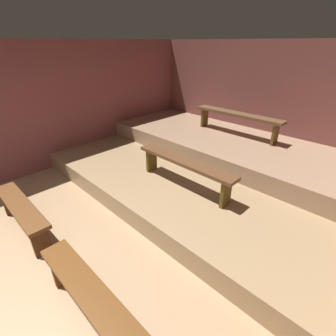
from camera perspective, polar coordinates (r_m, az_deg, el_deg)
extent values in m
cube|color=#A17F5B|center=(3.98, -0.33, -8.28)|extent=(5.81, 6.13, 0.08)
cube|color=brown|center=(5.61, 20.14, 14.09)|extent=(5.81, 0.06, 2.32)
cube|color=brown|center=(5.47, -20.09, 13.81)|extent=(0.06, 6.13, 2.32)
cube|color=#9A7D58|center=(4.51, 8.25, -1.24)|extent=(5.01, 3.42, 0.30)
cube|color=#9B7A5E|center=(4.99, 14.05, 4.92)|extent=(5.01, 1.83, 0.30)
cube|color=brown|center=(3.69, -30.94, -7.48)|extent=(1.37, 0.25, 0.05)
cube|color=#4F2B18|center=(4.28, -32.45, -6.61)|extent=(0.05, 0.20, 0.38)
cube|color=#4F2B18|center=(3.35, -27.17, -14.78)|extent=(0.05, 0.20, 0.38)
cube|color=brown|center=(2.41, -18.11, -25.02)|extent=(1.37, 0.25, 0.05)
cube|color=brown|center=(2.94, -23.14, -20.57)|extent=(0.05, 0.20, 0.38)
cube|color=brown|center=(3.61, 3.83, 1.50)|extent=(1.70, 0.25, 0.05)
cube|color=#4F4018|center=(4.17, -3.81, 1.84)|extent=(0.05, 0.20, 0.38)
cube|color=#4F4018|center=(3.35, 13.18, -5.69)|extent=(0.05, 0.20, 0.38)
cube|color=brown|center=(5.11, 15.77, 11.84)|extent=(1.81, 0.25, 0.05)
cube|color=#563C19|center=(5.57, 8.43, 11.44)|extent=(0.05, 0.20, 0.38)
cube|color=#563C19|center=(4.85, 23.46, 7.14)|extent=(0.05, 0.20, 0.38)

